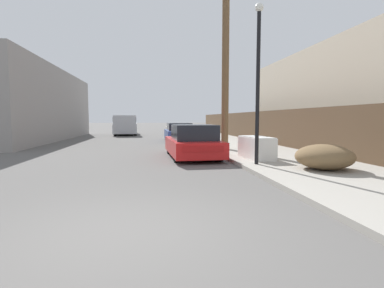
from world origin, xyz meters
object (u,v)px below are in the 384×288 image
Objects in this scene: parked_sports_car_red at (193,143)px; street_lamp at (258,73)px; car_parked_mid at (179,133)px; utility_pole at (226,54)px; discarded_fridge at (256,147)px; pickup_truck at (126,125)px; brush_pile at (324,157)px.

street_lamp reaches higher than parked_sports_car_red.
street_lamp is (1.64, -2.77, 2.36)m from parked_sports_car_red.
utility_pole reaches higher than car_parked_mid.
discarded_fridge is 0.33× the size of pickup_truck.
car_parked_mid is 0.49× the size of utility_pole.
car_parked_mid is (0.26, 8.65, -0.01)m from parked_sports_car_red.
car_parked_mid is at bearing 86.40° from parked_sports_car_red.
discarded_fridge is at bearing 70.38° from street_lamp.
pickup_truck is at bearing 108.81° from brush_pile.
car_parked_mid is (-1.85, 10.09, 0.08)m from discarded_fridge.
pickup_truck is at bearing 110.97° from utility_pole.
car_parked_mid is 2.63× the size of brush_pile.
utility_pole reaches higher than parked_sports_car_red.
discarded_fridge is 1.16× the size of brush_pile.
street_lamp is at bearing 142.96° from brush_pile.
discarded_fridge is 0.22× the size of utility_pole.
car_parked_mid reaches higher than brush_pile.
pickup_truck is 22.30m from brush_pile.
utility_pole is (1.56, -6.63, 3.93)m from car_parked_mid.
parked_sports_car_red is at bearing -132.03° from utility_pole.
brush_pile is (7.19, -21.10, -0.44)m from pickup_truck.
pickup_truck is 20.79m from street_lamp.
car_parked_mid is at bearing 114.32° from pickup_truck.
parked_sports_car_red is 3.99m from street_lamp.
street_lamp is at bearing 103.56° from pickup_truck.
street_lamp reaches higher than discarded_fridge.
discarded_fridge is 2.75m from brush_pile.
parked_sports_car_red is 17.60m from pickup_truck.
utility_pole is 5.33× the size of brush_pile.
parked_sports_car_red is 1.02× the size of car_parked_mid.
discarded_fridge is at bearing -80.14° from car_parked_mid.
car_parked_mid is at bearing 103.17° from brush_pile.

